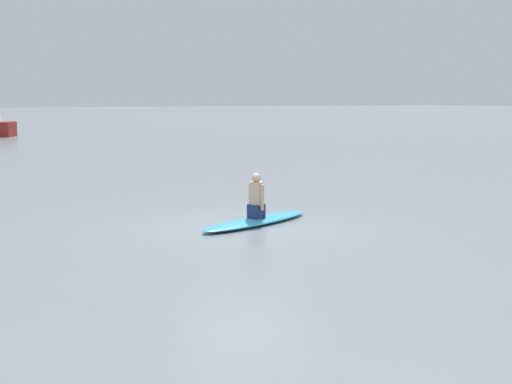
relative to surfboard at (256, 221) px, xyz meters
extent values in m
plane|color=gray|center=(0.06, -0.35, -0.07)|extent=(400.00, 400.00, 0.00)
ellipsoid|color=#339EC6|center=(0.00, 0.00, 0.00)|extent=(1.71, 3.25, 0.13)
cube|color=navy|center=(0.00, 0.00, 0.22)|extent=(0.35, 0.39, 0.30)
cylinder|color=#D6AD8E|center=(0.00, 0.00, 0.60)|extent=(0.36, 0.36, 0.51)
sphere|color=#D6AD8E|center=(0.00, 0.00, 0.95)|extent=(0.20, 0.20, 0.20)
cylinder|color=#D6AD8E|center=(0.16, 0.06, 0.54)|extent=(0.10, 0.10, 0.56)
cylinder|color=#D6AD8E|center=(-0.16, -0.06, 0.54)|extent=(0.10, 0.10, 0.56)
camera|label=1|loc=(12.11, -6.80, 2.64)|focal=45.50mm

